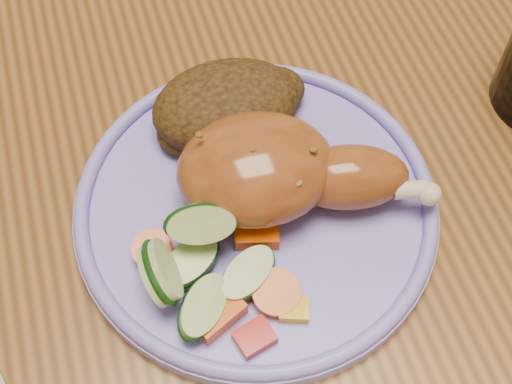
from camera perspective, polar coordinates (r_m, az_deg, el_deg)
The scene contains 7 objects.
ground at distance 1.23m, azimuth 1.10°, elevation -13.69°, with size 4.00×4.00×0.00m, color #52341C.
dining_table at distance 0.63m, azimuth 2.09°, elevation 5.39°, with size 0.90×1.40×0.75m.
plate at distance 0.48m, azimuth 0.00°, elevation -1.32°, with size 0.24×0.24×0.01m, color #7D76DD.
plate_rim at distance 0.47m, azimuth 0.00°, elevation -0.64°, with size 0.24×0.24×0.01m, color #7D76DD.
chicken_leg at distance 0.45m, azimuth 1.82°, elevation 1.70°, with size 0.16×0.10×0.05m.
rice_pilaf at distance 0.50m, azimuth -2.17°, elevation 6.92°, with size 0.11×0.08×0.05m.
vegetable_pile at distance 0.43m, azimuth -3.94°, elevation -6.37°, with size 0.10×0.10×0.05m.
Camera 1 is at (-0.13, -0.35, 1.17)m, focal length 50.00 mm.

